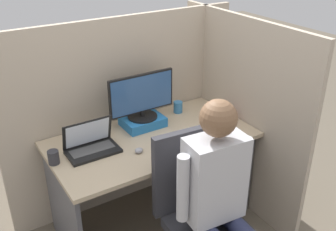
{
  "coord_description": "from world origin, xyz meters",
  "views": [
    {
      "loc": [
        -1.2,
        -1.73,
        2.13
      ],
      "look_at": [
        0.02,
        0.19,
        0.99
      ],
      "focal_mm": 42.0,
      "sensor_mm": 36.0,
      "label": 1
    }
  ],
  "objects": [
    {
      "name": "office_chair",
      "position": [
        -0.01,
        -0.22,
        0.51
      ],
      "size": [
        0.53,
        0.58,
        1.01
      ],
      "color": "#2D2D33",
      "rests_on": "ground"
    },
    {
      "name": "mouse",
      "position": [
        -0.18,
        0.25,
        0.76
      ],
      "size": [
        0.06,
        0.05,
        0.04
      ],
      "color": "gray",
      "rests_on": "desk"
    },
    {
      "name": "laptop",
      "position": [
        -0.43,
        0.43,
        0.79
      ],
      "size": [
        0.34,
        0.21,
        0.22
      ],
      "color": "black",
      "rests_on": "desk"
    },
    {
      "name": "cubicle_panel_right",
      "position": [
        0.75,
        0.3,
        0.76
      ],
      "size": [
        0.04,
        1.41,
        1.53
      ],
      "color": "tan",
      "rests_on": "ground"
    },
    {
      "name": "person",
      "position": [
        0.0,
        -0.38,
        0.75
      ],
      "size": [
        0.48,
        0.45,
        1.3
      ],
      "color": "#282D4C",
      "rests_on": "ground"
    },
    {
      "name": "paper_box",
      "position": [
        0.03,
        0.57,
        0.78
      ],
      "size": [
        0.3,
        0.23,
        0.07
      ],
      "color": "#236BAD",
      "rests_on": "desk"
    },
    {
      "name": "stapler",
      "position": [
        0.63,
        0.32,
        0.77
      ],
      "size": [
        0.05,
        0.14,
        0.06
      ],
      "color": "#A31919",
      "rests_on": "desk"
    },
    {
      "name": "desk",
      "position": [
        0.0,
        0.38,
        0.56
      ],
      "size": [
        1.44,
        0.76,
        0.74
      ],
      "color": "tan",
      "rests_on": "ground"
    },
    {
      "name": "pen_cup",
      "position": [
        -0.69,
        0.42,
        0.79
      ],
      "size": [
        0.07,
        0.07,
        0.09
      ],
      "color": "#28282D",
      "rests_on": "desk"
    },
    {
      "name": "coffee_mug",
      "position": [
        0.38,
        0.62,
        0.79
      ],
      "size": [
        0.07,
        0.07,
        0.09
      ],
      "color": "teal",
      "rests_on": "desk"
    },
    {
      "name": "monitor",
      "position": [
        0.03,
        0.57,
        0.98
      ],
      "size": [
        0.51,
        0.22,
        0.34
      ],
      "color": "black",
      "rests_on": "paper_box"
    },
    {
      "name": "cubicle_panel_back",
      "position": [
        0.0,
        0.78,
        0.76
      ],
      "size": [
        1.94,
        0.05,
        1.53
      ],
      "color": "tan",
      "rests_on": "ground"
    },
    {
      "name": "carrot_toy",
      "position": [
        0.1,
        0.09,
        0.76
      ],
      "size": [
        0.04,
        0.13,
        0.04
      ],
      "color": "orange",
      "rests_on": "desk"
    }
  ]
}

